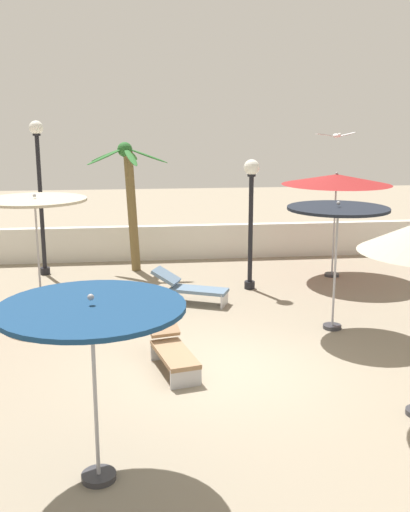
% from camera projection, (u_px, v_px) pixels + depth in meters
% --- Properties ---
extents(ground_plane, '(56.00, 56.00, 0.00)m').
position_uv_depth(ground_plane, '(225.00, 369.00, 10.88)').
color(ground_plane, gray).
extents(boundary_wall, '(25.20, 0.30, 1.09)m').
position_uv_depth(boundary_wall, '(184.00, 242.00, 19.19)').
color(boundary_wall, silver).
rests_on(boundary_wall, ground_plane).
extents(patio_umbrella_0, '(3.04, 3.04, 2.98)m').
position_uv_depth(patio_umbrella_0, '(336.00, 180.00, 16.56)').
color(patio_umbrella_0, '#333338').
rests_on(patio_umbrella_0, ground_plane).
extents(patio_umbrella_1, '(2.11, 2.11, 2.77)m').
position_uv_depth(patio_umbrella_1, '(338.00, 215.00, 12.39)').
color(patio_umbrella_1, '#333338').
rests_on(patio_umbrella_1, ground_plane).
extents(patio_umbrella_2, '(2.37, 2.37, 2.76)m').
position_uv_depth(patio_umbrella_2, '(35.00, 206.00, 13.70)').
color(patio_umbrella_2, '#333338').
rests_on(patio_umbrella_2, ground_plane).
extents(patio_umbrella_3, '(2.25, 2.25, 2.45)m').
position_uv_depth(patio_umbrella_3, '(92.00, 318.00, 7.07)').
color(patio_umbrella_3, '#333338').
rests_on(patio_umbrella_3, ground_plane).
extents(palm_tree_1, '(2.34, 2.45, 3.78)m').
position_uv_depth(palm_tree_1, '(129.00, 189.00, 17.29)').
color(palm_tree_1, brown).
rests_on(palm_tree_1, ground_plane).
extents(lamp_post_0, '(0.41, 0.41, 3.42)m').
position_uv_depth(lamp_post_0, '(251.00, 205.00, 15.43)').
color(lamp_post_0, black).
rests_on(lamp_post_0, ground_plane).
extents(lamp_post_1, '(0.39, 0.39, 4.37)m').
position_uv_depth(lamp_post_1, '(39.00, 179.00, 16.77)').
color(lamp_post_1, black).
rests_on(lamp_post_1, ground_plane).
extents(lounge_chair_0, '(1.92, 1.25, 0.82)m').
position_uv_depth(lounge_chair_0, '(190.00, 287.00, 14.62)').
color(lounge_chair_0, '#B7B7BC').
rests_on(lounge_chair_0, ground_plane).
extents(lounge_chair_2, '(0.95, 1.92, 0.82)m').
position_uv_depth(lounge_chair_2, '(171.00, 347.00, 10.84)').
color(lounge_chair_2, '#B7B7BC').
rests_on(lounge_chair_2, ground_plane).
extents(seagull_2, '(1.29, 0.45, 0.15)m').
position_uv_depth(seagull_2, '(336.00, 135.00, 17.28)').
color(seagull_2, white).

